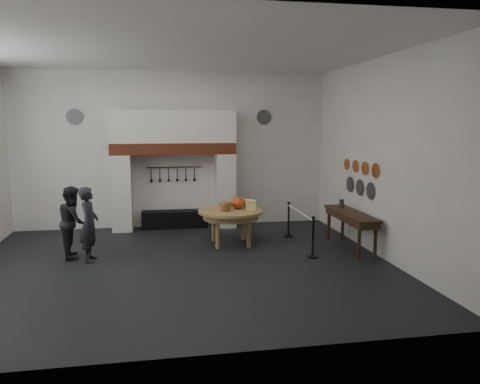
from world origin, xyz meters
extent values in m
cube|color=black|center=(0.00, 0.00, 0.00)|extent=(9.00, 8.00, 0.02)
cube|color=silver|center=(0.00, 0.00, 4.50)|extent=(9.00, 8.00, 0.02)
cube|color=white|center=(0.00, 4.00, 2.25)|extent=(9.00, 0.02, 4.50)
cube|color=white|center=(0.00, -4.00, 2.25)|extent=(9.00, 0.02, 4.50)
cube|color=white|center=(4.50, 0.00, 2.25)|extent=(0.02, 8.00, 4.50)
cube|color=silver|center=(-1.48, 3.65, 1.07)|extent=(0.55, 0.70, 2.15)
cube|color=silver|center=(1.48, 3.65, 1.07)|extent=(0.55, 0.70, 2.15)
cube|color=#9E442B|center=(0.00, 3.65, 2.31)|extent=(3.50, 0.72, 0.32)
cube|color=silver|center=(0.00, 3.65, 2.92)|extent=(3.50, 0.70, 0.90)
cube|color=black|center=(0.00, 3.72, 0.25)|extent=(1.90, 0.45, 0.50)
cylinder|color=black|center=(0.00, 3.92, 1.75)|extent=(1.60, 0.02, 0.02)
cylinder|color=tan|center=(1.32, 1.60, 0.84)|extent=(1.92, 1.92, 0.07)
ellipsoid|color=#CF471D|center=(1.52, 1.70, 1.03)|extent=(0.36, 0.36, 0.31)
cube|color=#EEED8E|center=(1.82, 1.55, 0.99)|extent=(0.22, 0.22, 0.24)
cube|color=#DFCF85|center=(1.80, 1.85, 0.97)|extent=(0.18, 0.18, 0.20)
cone|color=olive|center=(1.17, 1.45, 0.98)|extent=(0.38, 0.38, 0.22)
ellipsoid|color=#996136|center=(1.22, 1.95, 0.94)|extent=(0.31, 0.18, 0.13)
imported|color=black|center=(-1.98, 0.71, 0.83)|extent=(0.41, 0.61, 1.65)
imported|color=black|center=(-2.38, 1.11, 0.81)|extent=(0.73, 0.87, 1.62)
cube|color=#391F14|center=(4.10, 0.65, 0.87)|extent=(0.55, 2.20, 0.06)
cylinder|color=#444448|center=(4.10, 1.25, 1.01)|extent=(0.12, 0.12, 0.22)
cylinder|color=#C6662D|center=(4.46, 0.20, 1.95)|extent=(0.03, 0.34, 0.34)
cylinder|color=#C6662D|center=(4.46, 0.75, 1.95)|extent=(0.03, 0.32, 0.32)
cylinder|color=#C6662D|center=(4.46, 1.30, 1.95)|extent=(0.03, 0.30, 0.30)
cylinder|color=#C6662D|center=(4.46, 1.85, 1.95)|extent=(0.03, 0.28, 0.28)
cylinder|color=#4C4C51|center=(4.46, 0.40, 1.45)|extent=(0.03, 0.40, 0.40)
cylinder|color=#4C4C51|center=(4.46, 1.00, 1.45)|extent=(0.03, 0.40, 0.40)
cylinder|color=#4C4C51|center=(4.46, 1.60, 1.45)|extent=(0.03, 0.40, 0.40)
cylinder|color=#4C4C51|center=(-2.70, 3.96, 3.20)|extent=(0.44, 0.03, 0.44)
cylinder|color=#4C4C51|center=(2.70, 3.96, 3.20)|extent=(0.44, 0.03, 0.44)
cylinder|color=black|center=(2.96, 0.09, 0.45)|extent=(0.05, 0.05, 0.90)
cylinder|color=black|center=(2.96, 2.09, 0.45)|extent=(0.05, 0.05, 0.90)
cylinder|color=beige|center=(2.96, 1.09, 0.85)|extent=(0.04, 2.00, 0.04)
camera|label=1|loc=(-0.46, -9.77, 3.04)|focal=35.00mm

